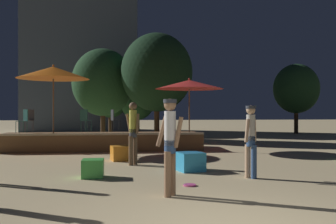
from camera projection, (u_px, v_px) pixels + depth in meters
The scene contains 20 objects.
wooden_deck at pixel (102, 141), 15.30m from camera, with size 8.04×2.30×0.74m.
patio_umbrella_0 at pixel (53, 73), 14.21m from camera, with size 2.71×2.71×3.35m.
patio_umbrella_1 at pixel (189, 85), 14.89m from camera, with size 2.72×2.72×2.89m.
cube_seat_0 at pixel (93, 168), 8.84m from camera, with size 0.50×0.50×0.43m.
cube_seat_1 at pixel (120, 153), 11.87m from camera, with size 0.67×0.67×0.47m.
cube_seat_2 at pixel (190, 162), 9.81m from camera, with size 0.76×0.76×0.49m.
person_0 at pixel (170, 140), 6.91m from camera, with size 0.51×0.40×1.80m.
person_1 at pixel (133, 130), 10.88m from camera, with size 0.43×0.44×1.83m.
person_4 at pixel (251, 137), 8.74m from camera, with size 0.41×0.37×1.71m.
bistro_chair_0 at pixel (114, 118), 15.58m from camera, with size 0.44×0.43×0.90m.
bistro_chair_1 at pixel (24, 119), 14.43m from camera, with size 0.48×0.48×0.90m.
bistro_chair_2 at pixel (85, 118), 15.26m from camera, with size 0.46×0.47×0.90m.
bistro_chair_3 at pixel (29, 118), 15.52m from camera, with size 0.40×0.40×0.90m.
frisbee_disc at pixel (190, 185), 7.85m from camera, with size 0.27×0.27×0.03m.
background_tree_0 at pixel (103, 82), 21.34m from camera, with size 3.50×3.50×5.14m.
background_tree_1 at pixel (110, 98), 24.54m from camera, with size 2.39×2.39×3.76m.
background_tree_2 at pixel (137, 101), 23.74m from camera, with size 2.18×2.18×3.39m.
background_tree_3 at pixel (157, 72), 19.97m from camera, with size 3.82×3.82×5.74m.
background_tree_4 at pixel (296, 89), 25.95m from camera, with size 3.12×3.12×4.84m.
distant_building at pixel (82, 60), 29.86m from camera, with size 8.78×3.70×11.36m.
Camera 1 is at (-1.37, -4.68, 1.58)m, focal length 40.00 mm.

